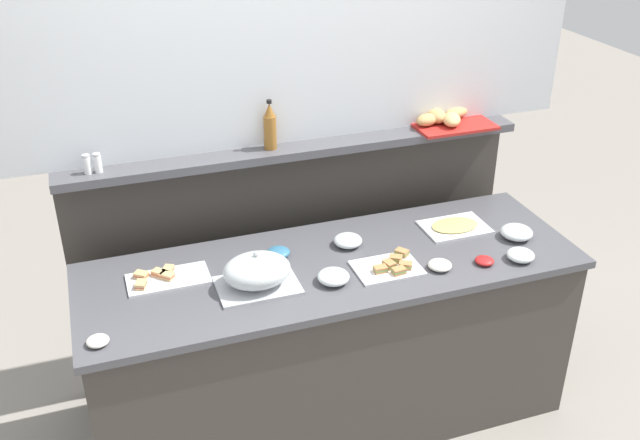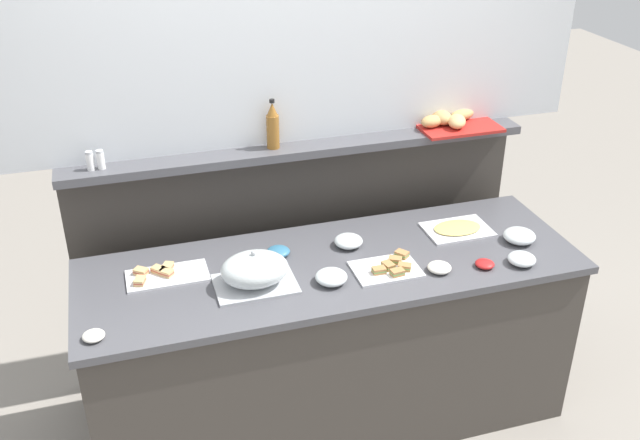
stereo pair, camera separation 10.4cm
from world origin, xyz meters
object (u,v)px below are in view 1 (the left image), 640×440
glass_bowl_extra (333,277)px  salt_shaker (87,164)px  sandwich_platter_side (390,266)px  sandwich_platter_front (164,278)px  vinegar_bottle_amber (270,127)px  condiment_bowl_cream (440,265)px  serving_cloche (257,272)px  bread_basket (443,119)px  cold_cuts_platter (455,226)px  pepper_shaker (98,163)px  condiment_bowl_red (484,261)px  glass_bowl_large (517,233)px  glass_bowl_small (520,255)px  condiment_bowl_dark (278,252)px  condiment_bowl_teal (98,341)px  glass_bowl_medium (348,241)px

glass_bowl_extra → salt_shaker: salt_shaker is taller
sandwich_platter_side → salt_shaker: bearing=153.2°
sandwich_platter_front → vinegar_bottle_amber: (0.59, 0.38, 0.47)m
condiment_bowl_cream → vinegar_bottle_amber: bearing=129.6°
serving_cloche → bread_basket: bearing=26.7°
cold_cuts_platter → glass_bowl_extra: 0.76m
pepper_shaker → condiment_bowl_cream: bearing=-26.4°
salt_shaker → condiment_bowl_red: bearing=-23.5°
glass_bowl_large → glass_bowl_small: (-0.09, -0.18, -0.00)m
sandwich_platter_front → bread_basket: (1.49, 0.39, 0.40)m
condiment_bowl_cream → salt_shaker: size_ratio=1.19×
glass_bowl_large → condiment_bowl_dark: size_ratio=1.42×
sandwich_platter_front → serving_cloche: 0.41m
condiment_bowl_red → vinegar_bottle_amber: bearing=137.3°
cold_cuts_platter → condiment_bowl_red: 0.33m
bread_basket → serving_cloche: bearing=-153.3°
serving_cloche → bread_basket: bread_basket is taller
cold_cuts_platter → condiment_bowl_dark: bearing=178.2°
condiment_bowl_dark → salt_shaker: 0.91m
serving_cloche → pepper_shaker: (-0.55, 0.54, 0.34)m
condiment_bowl_teal → vinegar_bottle_amber: 1.24m
glass_bowl_large → condiment_bowl_cream: bearing=-164.7°
glass_bowl_medium → condiment_bowl_teal: bearing=-161.7°
salt_shaker → bread_basket: 1.73m
sandwich_platter_front → condiment_bowl_red: sandwich_platter_front is taller
cold_cuts_platter → condiment_bowl_cream: size_ratio=2.99×
glass_bowl_small → pepper_shaker: (-1.71, 0.72, 0.40)m
glass_bowl_extra → bread_basket: bearing=38.0°
salt_shaker → pepper_shaker: same height
glass_bowl_small → condiment_bowl_red: bearing=171.9°
sandwich_platter_front → glass_bowl_extra: 0.72m
glass_bowl_large → condiment_bowl_cream: (-0.46, -0.13, -0.01)m
glass_bowl_small → salt_shaker: (-1.75, 0.72, 0.40)m
glass_bowl_extra → bread_basket: (0.82, 0.64, 0.38)m
condiment_bowl_teal → serving_cloche: bearing=15.3°
sandwich_platter_front → salt_shaker: salt_shaker is taller
vinegar_bottle_amber → bread_basket: 0.91m
sandwich_platter_front → glass_bowl_large: bearing=-6.1°
salt_shaker → bread_basket: size_ratio=0.21×
cold_cuts_platter → vinegar_bottle_amber: bearing=154.9°
condiment_bowl_teal → glass_bowl_medium: bearing=18.3°
glass_bowl_small → condiment_bowl_red: (-0.17, 0.02, -0.01)m
sandwich_platter_front → condiment_bowl_red: size_ratio=4.09×
sandwich_platter_front → serving_cloche: serving_cloche is taller
glass_bowl_large → condiment_bowl_teal: bearing=-174.5°
condiment_bowl_teal → vinegar_bottle_amber: bearing=39.9°
cold_cuts_platter → condiment_bowl_red: (-0.03, -0.33, 0.01)m
condiment_bowl_dark → pepper_shaker: size_ratio=1.21×
glass_bowl_extra → cold_cuts_platter: bearing=19.7°
serving_cloche → salt_shaker: 0.88m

